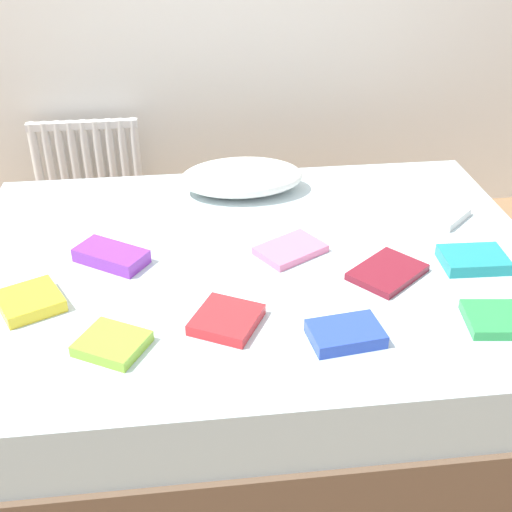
% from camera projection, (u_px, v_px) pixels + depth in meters
% --- Properties ---
extents(ground_plane, '(8.00, 8.00, 0.00)m').
position_uv_depth(ground_plane, '(258.00, 371.00, 2.51)').
color(ground_plane, '#93704C').
extents(bed, '(2.00, 1.50, 0.50)m').
position_uv_depth(bed, '(258.00, 319.00, 2.38)').
color(bed, brown).
rests_on(bed, ground).
extents(radiator, '(0.52, 0.04, 0.46)m').
position_uv_depth(radiator, '(88.00, 165.00, 3.27)').
color(radiator, white).
rests_on(radiator, ground).
extents(pillow, '(0.49, 0.29, 0.13)m').
position_uv_depth(pillow, '(241.00, 177.00, 2.67)').
color(pillow, white).
rests_on(pillow, bed).
extents(textbook_red, '(0.24, 0.24, 0.03)m').
position_uv_depth(textbook_red, '(227.00, 320.00, 1.93)').
color(textbook_red, red).
rests_on(textbook_red, bed).
extents(textbook_pink, '(0.27, 0.24, 0.03)m').
position_uv_depth(textbook_pink, '(290.00, 250.00, 2.28)').
color(textbook_pink, pink).
rests_on(textbook_pink, bed).
extents(textbook_lime, '(0.23, 0.22, 0.03)m').
position_uv_depth(textbook_lime, '(112.00, 344.00, 1.84)').
color(textbook_lime, '#8CC638').
rests_on(textbook_lime, bed).
extents(textbook_white, '(0.22, 0.22, 0.03)m').
position_uv_depth(textbook_white, '(444.00, 215.00, 2.49)').
color(textbook_white, white).
rests_on(textbook_white, bed).
extents(textbook_green, '(0.24, 0.19, 0.03)m').
position_uv_depth(textbook_green, '(504.00, 319.00, 1.93)').
color(textbook_green, green).
rests_on(textbook_green, bed).
extents(textbook_teal, '(0.22, 0.16, 0.04)m').
position_uv_depth(textbook_teal, '(473.00, 260.00, 2.21)').
color(textbook_teal, teal).
rests_on(textbook_teal, bed).
extents(textbook_yellow, '(0.23, 0.23, 0.04)m').
position_uv_depth(textbook_yellow, '(30.00, 301.00, 2.00)').
color(textbook_yellow, yellow).
rests_on(textbook_yellow, bed).
extents(textbook_maroon, '(0.29, 0.28, 0.02)m').
position_uv_depth(textbook_maroon, '(387.00, 272.00, 2.16)').
color(textbook_maroon, maroon).
rests_on(textbook_maroon, bed).
extents(textbook_purple, '(0.27, 0.23, 0.05)m').
position_uv_depth(textbook_purple, '(111.00, 256.00, 2.22)').
color(textbook_purple, purple).
rests_on(textbook_purple, bed).
extents(textbook_blue, '(0.22, 0.16, 0.04)m').
position_uv_depth(textbook_blue, '(346.00, 334.00, 1.87)').
color(textbook_blue, '#2847B7').
rests_on(textbook_blue, bed).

